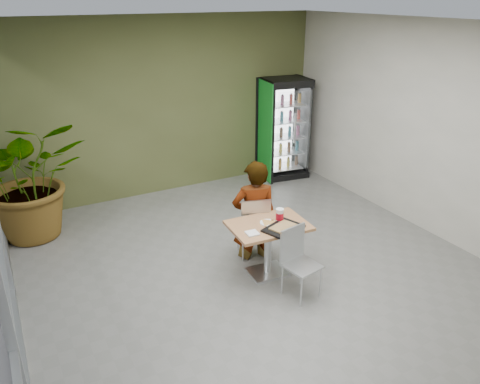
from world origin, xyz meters
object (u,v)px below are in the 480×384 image
at_px(dining_table, 268,239).
at_px(chair_far, 254,223).
at_px(cafeteria_tray, 283,228).
at_px(potted_plant, 30,179).
at_px(beverage_fridge, 284,129).
at_px(soda_cup, 280,216).
at_px(seated_woman, 254,220).
at_px(chair_near, 297,256).

height_order(dining_table, chair_far, chair_far).
height_order(cafeteria_tray, potted_plant, potted_plant).
distance_m(chair_far, cafeteria_tray, 0.71).
bearing_deg(dining_table, beverage_fridge, 53.85).
xyz_separation_m(soda_cup, beverage_fridge, (2.06, 3.05, 0.16)).
height_order(soda_cup, cafeteria_tray, soda_cup).
height_order(seated_woman, soda_cup, seated_woman).
relative_size(dining_table, beverage_fridge, 0.53).
distance_m(soda_cup, potted_plant, 3.83).
height_order(dining_table, cafeteria_tray, cafeteria_tray).
height_order(dining_table, beverage_fridge, beverage_fridge).
xyz_separation_m(chair_far, seated_woman, (0.03, 0.04, 0.03)).
bearing_deg(seated_woman, cafeteria_tray, 107.37).
bearing_deg(chair_near, beverage_fridge, 49.20).
bearing_deg(potted_plant, beverage_fridge, 4.44).
bearing_deg(chair_far, chair_near, 109.34).
distance_m(dining_table, seated_woman, 0.52).
bearing_deg(chair_far, beverage_fridge, -113.44).
distance_m(chair_far, soda_cup, 0.56).
height_order(chair_far, seated_woman, seated_woman).
distance_m(dining_table, beverage_fridge, 3.79).
bearing_deg(dining_table, soda_cup, -1.77).
distance_m(chair_far, seated_woman, 0.06).
xyz_separation_m(chair_near, seated_woman, (-0.02, 1.03, 0.05)).
relative_size(seated_woman, beverage_fridge, 0.88).
relative_size(chair_far, chair_near, 1.05).
bearing_deg(chair_far, cafeteria_tray, 109.80).
distance_m(dining_table, soda_cup, 0.34).
xyz_separation_m(soda_cup, potted_plant, (-2.74, 2.67, 0.10)).
bearing_deg(beverage_fridge, soda_cup, -116.07).
bearing_deg(beverage_fridge, dining_table, -118.17).
xyz_separation_m(dining_table, chair_near, (0.10, -0.52, -0.02)).
bearing_deg(chair_near, soda_cup, 72.87).
relative_size(soda_cup, cafeteria_tray, 0.38).
bearing_deg(chair_near, potted_plant, 119.98).
bearing_deg(chair_far, soda_cup, 119.98).
bearing_deg(beverage_fridge, seated_woman, -122.23).
height_order(seated_woman, cafeteria_tray, seated_woman).
relative_size(dining_table, soda_cup, 5.66).
height_order(chair_far, potted_plant, potted_plant).
xyz_separation_m(dining_table, chair_far, (0.05, 0.46, 0.01)).
height_order(dining_table, seated_woman, seated_woman).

